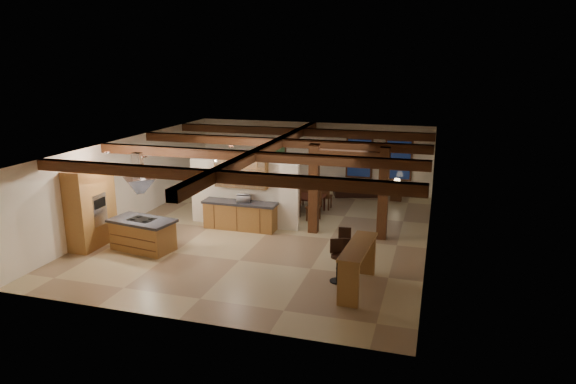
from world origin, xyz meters
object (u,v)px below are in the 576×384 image
(kitchen_island, at_px, (143,234))
(sofa, at_px, (358,189))
(bar_counter, at_px, (358,260))
(dining_table, at_px, (300,204))

(kitchen_island, xyz_separation_m, sofa, (5.12, 7.98, -0.18))
(sofa, bearing_deg, kitchen_island, 38.81)
(sofa, bearing_deg, bar_counter, 80.31)
(bar_counter, bearing_deg, kitchen_island, 172.24)
(kitchen_island, distance_m, sofa, 9.48)
(sofa, height_order, bar_counter, bar_counter)
(dining_table, distance_m, sofa, 3.42)
(kitchen_island, distance_m, dining_table, 6.07)
(kitchen_island, relative_size, bar_counter, 0.93)
(dining_table, xyz_separation_m, bar_counter, (3.07, -5.89, 0.45))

